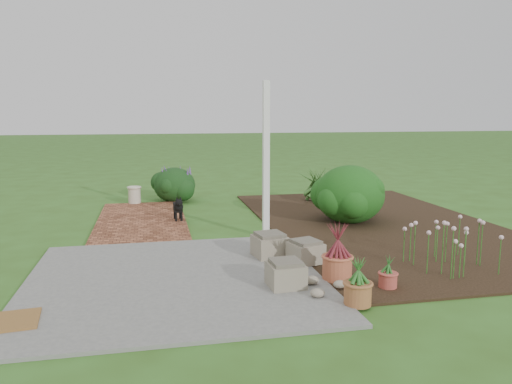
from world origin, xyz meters
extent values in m
plane|color=#34591C|center=(0.00, 0.00, 0.00)|extent=(80.00, 80.00, 0.00)
cube|color=slate|center=(-1.25, -1.75, 0.02)|extent=(3.50, 3.50, 0.04)
cube|color=brown|center=(-1.70, 1.75, 0.02)|extent=(1.60, 3.50, 0.04)
cube|color=black|center=(2.50, 0.50, 0.01)|extent=(4.00, 7.00, 0.03)
cube|color=white|center=(0.30, 0.10, 1.25)|extent=(0.10, 0.10, 2.50)
cube|color=gray|center=(-0.02, -2.32, 0.17)|extent=(0.42, 0.42, 0.26)
cube|color=gray|center=(0.08, -1.10, 0.18)|extent=(0.49, 0.49, 0.28)
cube|color=gray|center=(0.48, -1.47, 0.17)|extent=(0.48, 0.48, 0.26)
cube|color=black|center=(-1.04, 1.53, 0.28)|extent=(0.16, 0.34, 0.15)
cylinder|color=black|center=(-1.08, 1.41, 0.12)|extent=(0.04, 0.04, 0.16)
cylinder|color=black|center=(-0.98, 1.41, 0.12)|extent=(0.04, 0.04, 0.16)
cylinder|color=black|center=(-1.09, 1.65, 0.12)|extent=(0.04, 0.04, 0.16)
cylinder|color=black|center=(-0.99, 1.65, 0.12)|extent=(0.04, 0.04, 0.16)
sphere|color=black|center=(-1.03, 1.33, 0.40)|extent=(0.14, 0.14, 0.14)
cone|color=black|center=(-1.04, 1.70, 0.38)|extent=(0.06, 0.10, 0.12)
cylinder|color=beige|center=(-1.87, 3.48, 0.22)|extent=(0.35, 0.35, 0.35)
ellipsoid|color=#13360E|center=(2.03, 0.81, 0.56)|extent=(1.35, 1.35, 1.06)
cylinder|color=#B25B3C|center=(0.65, -2.17, 0.17)|extent=(0.44, 0.44, 0.29)
cylinder|color=#AC453A|center=(1.12, -2.56, 0.12)|extent=(0.27, 0.27, 0.17)
cylinder|color=#985C33|center=(0.57, -2.98, 0.15)|extent=(0.35, 0.35, 0.24)
ellipsoid|color=black|center=(-0.99, 3.74, 0.40)|extent=(1.16, 1.16, 0.80)
camera|label=1|loc=(-1.48, -7.60, 2.02)|focal=35.00mm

